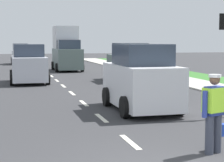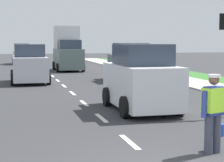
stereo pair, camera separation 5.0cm
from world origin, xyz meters
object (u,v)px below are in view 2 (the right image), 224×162
(delivery_truck, at_px, (68,50))
(car_oncoming_third, at_px, (21,55))
(road_worker, at_px, (214,110))
(car_outgoing_ahead, at_px, (141,80))
(car_oncoming_second, at_px, (30,65))
(car_parked_far, at_px, (130,63))

(delivery_truck, bearing_deg, car_oncoming_third, 108.60)
(car_oncoming_third, bearing_deg, road_worker, -84.85)
(car_outgoing_ahead, distance_m, car_oncoming_third, 29.24)
(car_outgoing_ahead, bearing_deg, car_oncoming_second, 107.96)
(car_oncoming_second, bearing_deg, road_worker, -78.58)
(road_worker, distance_m, car_parked_far, 15.25)
(road_worker, bearing_deg, car_outgoing_ahead, 88.29)
(road_worker, height_order, car_parked_far, car_parked_far)
(car_outgoing_ahead, bearing_deg, delivery_truck, 89.66)
(road_worker, relative_size, car_outgoing_ahead, 0.44)
(car_parked_far, distance_m, car_oncoming_second, 5.82)
(road_worker, bearing_deg, car_oncoming_third, 95.15)
(delivery_truck, xyz_separation_m, car_parked_far, (2.42, -9.33, -0.57))
(car_parked_far, distance_m, car_oncoming_third, 20.20)
(car_parked_far, height_order, car_oncoming_third, car_parked_far)
(car_oncoming_third, bearing_deg, delivery_truck, -71.40)
(car_parked_far, relative_size, car_oncoming_third, 1.02)
(car_oncoming_second, relative_size, car_oncoming_third, 1.01)
(road_worker, height_order, car_oncoming_third, car_oncoming_third)
(road_worker, xyz_separation_m, car_parked_far, (2.69, 15.01, 0.11))
(car_parked_far, bearing_deg, road_worker, -100.18)
(road_worker, distance_m, car_oncoming_third, 34.50)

